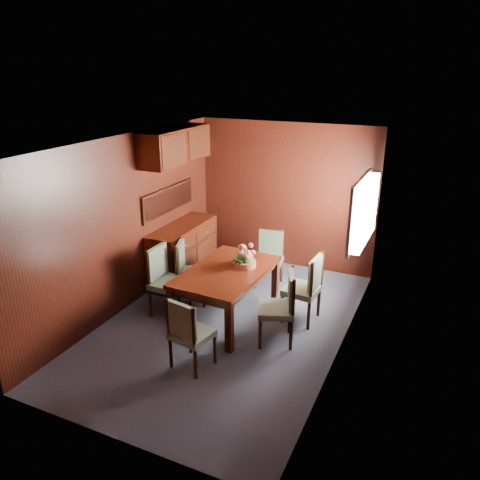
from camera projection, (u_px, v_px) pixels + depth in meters
The scene contains 11 objects.
ground at pixel (226, 324), 6.23m from camera, with size 4.50×4.50×0.00m, color #353948.
room_shell at pixel (229, 199), 5.97m from camera, with size 3.06×4.52×2.41m.
sideboard at pixel (183, 252), 7.40m from camera, with size 0.48×1.40×0.90m, color black.
dining_table at pixel (226, 277), 6.18m from camera, with size 1.01×1.55×0.71m.
chair_left_near at pixel (165, 277), 6.34m from camera, with size 0.45×0.47×0.98m.
chair_left_far at pixel (188, 268), 6.68m from camera, with size 0.54×0.55×0.92m.
chair_right_near at pixel (282, 303), 5.68m from camera, with size 0.56×0.57×0.94m.
chair_right_far at pixel (307, 285), 6.14m from camera, with size 0.46×0.48×0.95m.
chair_head at pixel (188, 331), 5.17m from camera, with size 0.48×0.46×0.88m.
chair_foot at pixel (270, 255), 7.23m from camera, with size 0.47×0.46×0.86m.
flower_centerpiece at pixel (245, 256), 6.19m from camera, with size 0.31×0.31×0.31m.
Camera 1 is at (2.42, -4.85, 3.26)m, focal length 35.00 mm.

